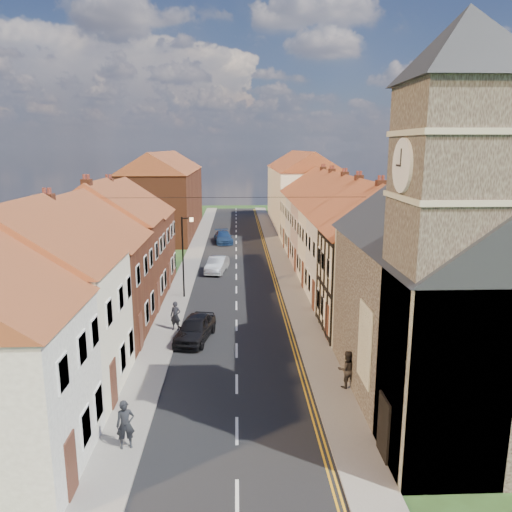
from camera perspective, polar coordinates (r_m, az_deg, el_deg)
The scene contains 24 objects.
ground at distance 19.40m, azimuth -2.19°, elevation -22.45°, with size 160.00×160.00×0.00m, color #2F5825.
road at distance 47.24m, azimuth -2.27°, elevation -1.16°, with size 7.00×90.00×0.02m, color black.
pavement_left at distance 47.44m, azimuth -7.59°, elevation -1.15°, with size 1.80×90.00×0.12m, color gray.
pavement_right at distance 47.42m, azimuth 3.05°, elevation -1.06°, with size 1.80×90.00×0.12m, color gray.
church at distance 22.00m, azimuth 22.85°, elevation -2.28°, with size 11.25×14.25×15.20m.
cottage_r_tudor at distance 30.78m, azimuth 15.20°, elevation -0.45°, with size 8.30×5.20×9.00m.
cottage_r_white_near at distance 35.87m, azimuth 12.72°, elevation 1.48°, with size 8.30×6.00×9.00m.
cottage_r_cream_mid at distance 41.02m, azimuth 10.80°, elevation 2.92°, with size 8.30×5.20×9.00m.
cottage_r_pink at distance 46.24m, azimuth 9.31°, elevation 4.02°, with size 8.30×6.00×9.00m.
cottage_r_white_far at distance 51.49m, azimuth 8.13°, elevation 4.91°, with size 8.30×5.20×9.00m.
cottage_r_cream_far at distance 56.77m, azimuth 7.16°, elevation 5.62°, with size 8.30×6.00×9.00m.
cottage_l_cream at distance 24.32m, azimuth -24.87°, elevation -4.43°, with size 8.30×6.30×9.10m.
cottage_l_white at distance 30.15m, azimuth -20.28°, elevation -1.25°, with size 8.30×6.90×8.80m.
cottage_l_brick_mid at distance 35.84m, azimuth -17.36°, elevation 1.29°, with size 8.30×5.70×9.10m.
cottage_l_pink at distance 41.40m, azimuth -15.31°, elevation 2.63°, with size 8.30×6.30×8.80m.
block_right_far at distance 71.75m, azimuth 5.19°, elevation 7.73°, with size 8.30×24.20×10.50m.
block_left_far at distance 66.83m, azimuth -10.39°, elevation 7.23°, with size 8.30×24.20×10.50m.
lamppost at distance 36.91m, azimuth -8.23°, elevation 0.48°, with size 0.88×0.15×6.00m.
car_near at distance 29.58m, azimuth -6.97°, elevation -8.17°, with size 1.73×4.30×1.47m, color black.
car_mid at distance 44.96m, azimuth -4.47°, elevation -0.97°, with size 1.50×4.31×1.42m, color #AEB2B6.
car_far at distance 58.59m, azimuth -3.75°, elevation 2.16°, with size 1.92×4.73×1.37m, color navy.
pedestrian_left at distance 20.01m, azimuth -14.70°, elevation -18.14°, with size 0.68×0.44×1.86m, color black.
pedestrian_right at distance 24.01m, azimuth 10.33°, elevation -12.61°, with size 0.87×0.68×1.78m, color black.
pedestrian_left_b at distance 30.92m, azimuth -9.18°, elevation -6.78°, with size 0.65×0.43×1.78m, color black.
Camera 1 is at (0.06, -15.92, 11.08)m, focal length 35.00 mm.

